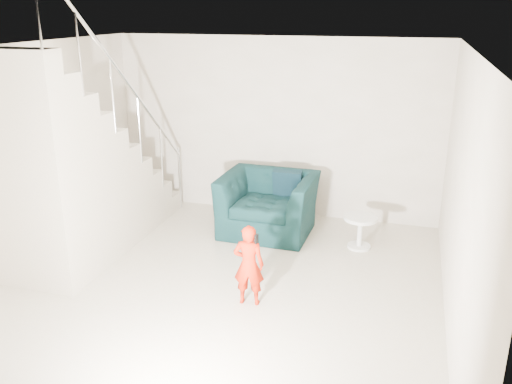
% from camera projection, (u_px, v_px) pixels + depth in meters
% --- Properties ---
extents(floor, '(5.50, 5.50, 0.00)m').
position_uv_depth(floor, '(214.00, 294.00, 6.14)').
color(floor, tan).
rests_on(floor, ground).
extents(ceiling, '(5.50, 5.50, 0.00)m').
position_uv_depth(ceiling, '(207.00, 49.00, 5.26)').
color(ceiling, silver).
rests_on(ceiling, back_wall).
extents(back_wall, '(5.00, 0.00, 5.00)m').
position_uv_depth(back_wall, '(275.00, 128.00, 8.20)').
color(back_wall, '#A59986').
rests_on(back_wall, floor).
extents(front_wall, '(5.00, 0.00, 5.00)m').
position_uv_depth(front_wall, '(45.00, 318.00, 3.21)').
color(front_wall, '#A59986').
rests_on(front_wall, floor).
extents(left_wall, '(0.00, 5.50, 5.50)m').
position_uv_depth(left_wall, '(12.00, 163.00, 6.37)').
color(left_wall, '#A59986').
rests_on(left_wall, floor).
extents(right_wall, '(0.00, 5.50, 5.50)m').
position_uv_depth(right_wall, '(462.00, 204.00, 5.04)').
color(right_wall, '#A59986').
rests_on(right_wall, floor).
extents(armchair, '(1.32, 1.16, 0.84)m').
position_uv_depth(armchair, '(268.00, 204.00, 7.74)').
color(armchair, black).
rests_on(armchair, floor).
extents(toddler, '(0.36, 0.26, 0.92)m').
position_uv_depth(toddler, '(249.00, 265.00, 5.83)').
color(toddler, '#971704').
rests_on(toddler, floor).
extents(side_table, '(0.45, 0.45, 0.45)m').
position_uv_depth(side_table, '(360.00, 227.00, 7.24)').
color(side_table, silver).
rests_on(side_table, floor).
extents(staircase, '(1.02, 3.03, 3.62)m').
position_uv_depth(staircase, '(79.00, 185.00, 6.87)').
color(staircase, '#ADA089').
rests_on(staircase, floor).
extents(cushion, '(0.42, 0.20, 0.42)m').
position_uv_depth(cushion, '(288.00, 183.00, 7.86)').
color(cushion, black).
rests_on(cushion, armchair).
extents(throw, '(0.04, 0.45, 0.50)m').
position_uv_depth(throw, '(228.00, 196.00, 7.75)').
color(throw, black).
rests_on(throw, armchair).
extents(phone, '(0.03, 0.05, 0.10)m').
position_uv_depth(phone, '(256.00, 239.00, 5.65)').
color(phone, black).
rests_on(phone, toddler).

